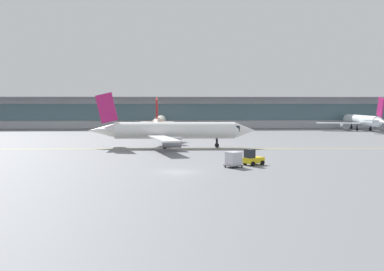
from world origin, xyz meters
TOP-DOWN VIEW (x-y plane):
  - ground_plane at (0.00, 0.00)m, footprint 400.00×400.00m
  - taxiway_centreline_stripe at (0.10, 25.79)m, footprint 109.96×3.76m
  - terminal_concourse at (0.00, 89.52)m, footprint 224.84×11.00m
  - gate_airplane_1 at (-3.57, 67.53)m, footprint 25.81×27.72m
  - gate_airplane_2 at (53.68, 72.45)m, footprint 26.54×28.47m
  - taxiing_regional_jet at (-0.28, 27.80)m, footprint 29.63×27.58m
  - baggage_tug at (9.73, 5.04)m, footprint 2.94×2.62m
  - cargo_dolly_lead at (7.03, 3.26)m, footprint 2.63×2.49m

SIDE VIEW (x-z plane):
  - ground_plane at x=0.00m, z-range 0.00..0.00m
  - taxiway_centreline_stripe at x=0.10m, z-range 0.00..0.01m
  - baggage_tug at x=9.73m, z-range -0.16..1.94m
  - cargo_dolly_lead at x=7.03m, z-range 0.08..2.02m
  - gate_airplane_1 at x=-3.57m, z-range -1.84..7.35m
  - gate_airplane_2 at x=53.68m, z-range -1.89..7.56m
  - taxiing_regional_jet at x=-0.28m, z-range -1.97..7.86m
  - terminal_concourse at x=0.00m, z-range 0.12..9.72m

